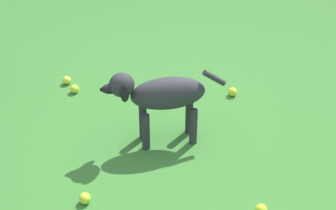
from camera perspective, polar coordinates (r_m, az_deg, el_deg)
The scene contains 7 objects.
ground at distance 3.50m, azimuth 4.02°, elevation -2.98°, with size 14.00×14.00×0.00m, color #38722D.
dog at distance 3.22m, azimuth -0.81°, elevation 1.08°, with size 0.36×0.75×0.54m.
tennis_ball_0 at distance 4.08m, azimuth -11.14°, elevation 2.71°, with size 0.07×0.07×0.07m, color #D4DA3F.
tennis_ball_1 at distance 2.99m, azimuth -9.19°, elevation -10.17°, with size 0.07×0.07×0.07m, color #C9E232.
tennis_ball_2 at distance 3.89m, azimuth 7.16°, elevation 1.45°, with size 0.07×0.07×0.07m, color #C4D931.
tennis_ball_3 at distance 2.93m, azimuth 10.28°, elevation -11.35°, with size 0.07×0.07×0.07m, color #C1E22C.
tennis_ball_4 at distance 3.96m, azimuth -10.31°, elevation 1.77°, with size 0.07×0.07×0.07m, color #C5D731.
Camera 1 is at (-2.82, -0.23, 2.07)m, focal length 55.05 mm.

